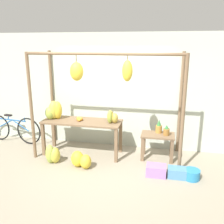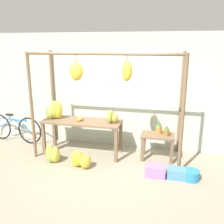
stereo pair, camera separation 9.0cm
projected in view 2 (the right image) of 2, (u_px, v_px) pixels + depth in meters
ground_plane at (100, 168)px, 5.24m from camera, size 20.00×20.00×0.00m
shop_wall_back at (114, 91)px, 6.15m from camera, size 8.00×0.08×2.80m
stall_awning at (102, 87)px, 5.26m from camera, size 3.29×1.21×2.38m
display_table_main at (82, 125)px, 5.80m from camera, size 1.82×0.65×0.82m
display_table_side at (158, 141)px, 5.57m from camera, size 0.73×0.46×0.59m
banana_pile_on_table at (55, 111)px, 5.90m from camera, size 0.43×0.41×0.43m
orange_pile at (80, 119)px, 5.75m from camera, size 0.15×0.17×0.09m
pineapple_cluster at (162, 129)px, 5.54m from camera, size 0.31×0.27×0.30m
banana_pile_ground_left at (52, 154)px, 5.51m from camera, size 0.44×0.42×0.43m
banana_pile_ground_right at (81, 160)px, 5.27m from camera, size 0.53×0.38×0.35m
fruit_crate_white at (155, 171)px, 4.94m from camera, size 0.39×0.28×0.21m
blue_bucket at (191, 175)px, 4.79m from camera, size 0.31×0.31×0.19m
parked_bicycle at (14, 128)px, 6.63m from camera, size 1.67×0.23×0.75m
papaya_pile at (112, 117)px, 5.60m from camera, size 0.33×0.35×0.29m
fruit_crate_purple at (176, 173)px, 4.86m from camera, size 0.35×0.26×0.19m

